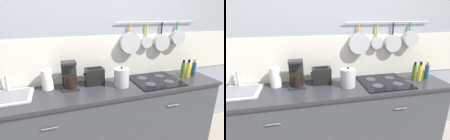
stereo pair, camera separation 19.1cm
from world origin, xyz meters
The scene contains 13 objects.
wall_back centered at (0.01, 0.33, 1.28)m, with size 7.20×0.16×2.60m.
cabinet_base centered at (0.00, 0.00, 0.45)m, with size 2.65×0.55×0.90m.
countertop centered at (0.00, 0.00, 0.92)m, with size 2.69×0.57×0.03m.
sink_basin centered at (-1.06, 0.08, 0.96)m, with size 0.50×0.38×0.22m.
paper_towel_roll centered at (-0.66, 0.17, 1.05)m, with size 0.12×0.12×0.23m.
coffee_maker centered at (-0.42, 0.12, 1.06)m, with size 0.18×0.17×0.31m.
toaster centered at (-0.14, 0.14, 1.04)m, with size 0.23×0.14×0.20m.
kettle centered at (0.14, 0.00, 1.04)m, with size 0.17×0.17×0.23m.
cooktop centered at (0.59, 0.01, 0.94)m, with size 0.56×0.52×0.01m.
bottle_sesame_oil centered at (0.99, 0.01, 1.04)m, with size 0.05×0.05×0.23m.
bottle_hot_sauce centered at (1.05, -0.01, 1.04)m, with size 0.05×0.05×0.24m.
bottle_cooking_wine centered at (1.11, 0.04, 1.01)m, with size 0.05×0.05×0.15m.
bottle_dish_soap centered at (1.18, 0.02, 1.03)m, with size 0.05×0.05×0.22m.
Camera 2 is at (-0.37, -1.77, 1.74)m, focal length 28.00 mm.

